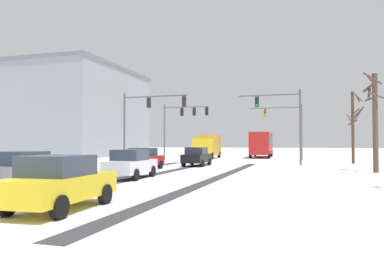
# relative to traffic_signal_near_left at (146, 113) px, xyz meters

# --- Properties ---
(wheel_track_left_lane) EXTENTS (0.76, 29.50, 0.01)m
(wheel_track_left_lane) POSITION_rel_traffic_signal_near_left_xyz_m (8.73, -9.37, -4.64)
(wheel_track_left_lane) COLOR #38383D
(wheel_track_left_lane) RESTS_ON ground
(wheel_track_right_lane) EXTENTS (0.99, 29.50, 0.01)m
(wheel_track_right_lane) POSITION_rel_traffic_signal_near_left_xyz_m (1.14, -9.37, -4.64)
(wheel_track_right_lane) COLOR #38383D
(wheel_track_right_lane) RESTS_ON ground
(wheel_track_center) EXTENTS (0.88, 29.50, 0.01)m
(wheel_track_center) POSITION_rel_traffic_signal_near_left_xyz_m (4.39, -9.37, -4.64)
(wheel_track_center) COLOR #38383D
(wheel_track_center) RESTS_ON ground
(sidewalk_kerb_right) EXTENTS (4.00, 29.50, 0.12)m
(sidewalk_kerb_right) POSITION_rel_traffic_signal_near_left_xyz_m (14.57, -10.71, -4.59)
(sidewalk_kerb_right) COLOR white
(sidewalk_kerb_right) RESTS_ON ground
(traffic_signal_near_left) EXTENTS (6.14, 0.47, 6.50)m
(traffic_signal_near_left) POSITION_rel_traffic_signal_near_left_xyz_m (0.00, 0.00, 0.00)
(traffic_signal_near_left) COLOR #56565B
(traffic_signal_near_left) RESTS_ON ground
(traffic_signal_near_right) EXTENTS (5.24, 0.38, 6.50)m
(traffic_signal_near_right) POSITION_rel_traffic_signal_near_left_xyz_m (11.78, 2.04, -0.27)
(traffic_signal_near_right) COLOR #56565B
(traffic_signal_near_right) RESTS_ON ground
(traffic_signal_far_left) EXTENTS (5.42, 0.48, 6.50)m
(traffic_signal_far_left) POSITION_rel_traffic_signal_near_left_xyz_m (0.02, 10.11, 0.12)
(traffic_signal_far_left) COLOR #56565B
(traffic_signal_far_left) RESTS_ON ground
(traffic_signal_far_right) EXTENTS (5.96, 0.38, 6.50)m
(traffic_signal_far_right) POSITION_rel_traffic_signal_near_left_xyz_m (11.54, 14.02, -0.23)
(traffic_signal_far_right) COLOR #56565B
(traffic_signal_far_right) RESTS_ON ground
(car_black_lead) EXTENTS (1.87, 4.12, 1.62)m
(car_black_lead) POSITION_rel_traffic_signal_near_left_xyz_m (4.55, 0.61, -3.83)
(car_black_lead) COLOR black
(car_black_lead) RESTS_ON ground
(car_red_second) EXTENTS (1.86, 4.11, 1.62)m
(car_red_second) POSITION_rel_traffic_signal_near_left_xyz_m (2.00, -4.84, -3.83)
(car_red_second) COLOR red
(car_red_second) RESTS_ON ground
(car_white_third) EXTENTS (1.99, 4.18, 1.62)m
(car_white_third) POSITION_rel_traffic_signal_near_left_xyz_m (4.16, -11.31, -3.83)
(car_white_third) COLOR silver
(car_white_third) RESTS_ON ground
(car_grey_fourth) EXTENTS (1.86, 4.11, 1.62)m
(car_grey_fourth) POSITION_rel_traffic_signal_near_left_xyz_m (1.67, -16.81, -3.83)
(car_grey_fourth) COLOR slate
(car_grey_fourth) RESTS_ON ground
(car_yellow_cab_fifth) EXTENTS (2.00, 4.19, 1.62)m
(car_yellow_cab_fifth) POSITION_rel_traffic_signal_near_left_xyz_m (6.54, -20.82, -3.83)
(car_yellow_cab_fifth) COLOR yellow
(car_yellow_cab_fifth) RESTS_ON ground
(bus_oncoming) EXTENTS (3.02, 11.10, 3.38)m
(bus_oncoming) POSITION_rel_traffic_signal_near_left_xyz_m (7.77, 21.75, -2.66)
(bus_oncoming) COLOR #B21E1E
(bus_oncoming) RESTS_ON ground
(box_truck_delivery) EXTENTS (2.51, 7.47, 3.02)m
(box_truck_delivery) POSITION_rel_traffic_signal_near_left_xyz_m (1.65, 15.57, -3.01)
(box_truck_delivery) COLOR yellow
(box_truck_delivery) RESTS_ON ground
(bare_tree_sidewalk_mid) EXTENTS (1.63, 1.58, 6.78)m
(bare_tree_sidewalk_mid) POSITION_rel_traffic_signal_near_left_xyz_m (18.06, -2.79, -0.89)
(bare_tree_sidewalk_mid) COLOR brown
(bare_tree_sidewalk_mid) RESTS_ON ground
(bare_tree_sidewalk_far) EXTENTS (1.56, 1.91, 6.95)m
(bare_tree_sidewalk_far) POSITION_rel_traffic_signal_near_left_xyz_m (18.01, 8.46, -0.90)
(bare_tree_sidewalk_far) COLOR #4C3828
(bare_tree_sidewalk_far) RESTS_ON ground
(office_building_far_left_block) EXTENTS (26.28, 21.09, 13.54)m
(office_building_far_left_block) POSITION_rel_traffic_signal_near_left_xyz_m (-25.87, 20.05, 2.13)
(office_building_far_left_block) COLOR #9399A3
(office_building_far_left_block) RESTS_ON ground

